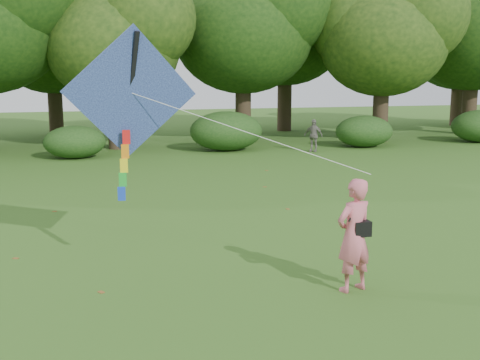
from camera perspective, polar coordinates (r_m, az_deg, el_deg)
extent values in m
plane|color=#265114|center=(11.26, 6.21, -9.12)|extent=(100.00, 100.00, 0.00)
imported|color=#D46475|center=(10.43, 10.75, -5.17)|extent=(0.82, 0.66, 1.96)
imported|color=gray|center=(28.59, 6.97, 4.21)|extent=(0.92, 0.88, 1.53)
cube|color=black|center=(10.43, 11.44, -4.53)|extent=(0.30, 0.20, 0.26)
cylinder|color=black|center=(10.28, 10.94, -2.55)|extent=(0.33, 0.14, 0.47)
cube|color=#24589E|center=(11.01, -10.33, 8.15)|extent=(2.42, 0.58, 2.37)
cube|color=black|center=(11.04, -10.35, 8.16)|extent=(0.33, 0.75, 2.12)
cylinder|color=white|center=(10.42, 0.65, 4.55)|extent=(3.76, 2.01, 1.34)
cube|color=red|center=(11.08, -10.73, 4.02)|extent=(0.14, 0.06, 0.26)
cube|color=orange|center=(11.10, -10.84, 2.68)|extent=(0.14, 0.06, 0.26)
cube|color=yellow|center=(11.14, -10.95, 1.35)|extent=(0.14, 0.06, 0.26)
cube|color=green|center=(11.18, -11.05, 0.03)|extent=(0.14, 0.06, 0.26)
cube|color=blue|center=(11.22, -11.16, -1.29)|extent=(0.14, 0.06, 0.26)
cylinder|color=#3A2D1E|center=(30.01, -11.68, 5.91)|extent=(0.80, 0.80, 3.15)
ellipsoid|color=#1E3F11|center=(29.95, -11.91, 12.28)|extent=(6.40, 6.40, 5.44)
cylinder|color=#3A2D1E|center=(33.16, 0.30, 6.96)|extent=(0.86, 0.86, 3.67)
ellipsoid|color=#1E3F11|center=(33.17, 0.31, 13.75)|extent=(7.60, 7.60, 6.46)
cylinder|color=#3A2D1E|center=(33.49, 13.18, 6.52)|extent=(0.83, 0.83, 3.43)
ellipsoid|color=#1E3F11|center=(33.46, 13.44, 12.65)|extent=(6.80, 6.80, 5.78)
cylinder|color=#3A2D1E|center=(38.92, 20.93, 6.86)|extent=(0.87, 0.87, 3.78)
ellipsoid|color=#1E3F11|center=(38.94, 21.32, 12.79)|extent=(7.80, 7.80, 6.63)
cylinder|color=#3A2D1E|center=(37.43, -17.10, 6.76)|extent=(0.84, 0.84, 3.50)
ellipsoid|color=#1E3F11|center=(37.42, -17.40, 12.38)|extent=(7.00, 7.00, 5.95)
cylinder|color=#3A2D1E|center=(38.65, 4.24, 7.66)|extent=(0.90, 0.90, 4.02)
ellipsoid|color=#1E3F11|center=(38.69, 4.33, 13.82)|extent=(7.80, 7.80, 6.63)
cylinder|color=#3A2D1E|center=(45.13, 19.89, 7.16)|extent=(0.85, 0.85, 3.57)
ellipsoid|color=#1E3F11|center=(45.13, 20.18, 11.93)|extent=(7.20, 7.20, 6.12)
ellipsoid|color=#264919|center=(27.13, -15.42, 3.49)|extent=(2.66, 2.09, 1.42)
ellipsoid|color=#264919|center=(28.76, -1.33, 4.67)|extent=(3.50, 2.75, 1.88)
ellipsoid|color=#264919|center=(30.77, 11.69, 4.54)|extent=(2.94, 2.31, 1.58)
cube|color=brown|center=(19.70, 2.36, -0.65)|extent=(0.14, 0.13, 0.01)
cube|color=brown|center=(13.06, -20.50, -6.97)|extent=(0.14, 0.13, 0.01)
cube|color=brown|center=(12.84, 10.43, -6.77)|extent=(0.10, 0.13, 0.01)
cube|color=brown|center=(13.17, 9.77, -6.32)|extent=(0.13, 0.14, 0.01)
cube|color=brown|center=(10.72, -13.03, -10.31)|extent=(0.13, 0.14, 0.01)
cube|color=brown|center=(22.98, 2.53, 0.91)|extent=(0.14, 0.14, 0.01)
cube|color=brown|center=(16.58, 4.54, -2.76)|extent=(0.09, 0.13, 0.01)
cube|color=brown|center=(17.00, -17.18, -2.87)|extent=(0.13, 0.10, 0.01)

